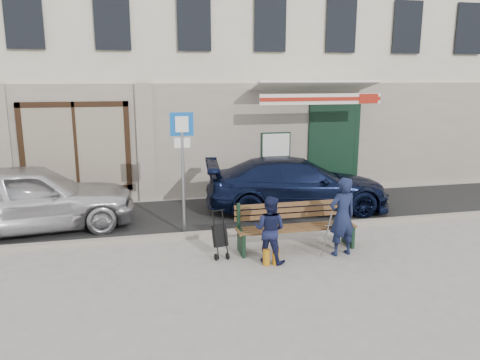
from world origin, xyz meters
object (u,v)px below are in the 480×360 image
object	(u,v)px
car_silver	(29,198)
man	(342,217)
stroller	(220,237)
bench	(294,227)
parking_sign	(182,154)
car_navy	(297,185)
woman	(270,229)

from	to	relation	value
car_silver	man	distance (m)	6.76
man	stroller	bearing A→B (deg)	-19.19
car_silver	bench	bearing A→B (deg)	-121.18
car_silver	parking_sign	bearing A→B (deg)	-112.58
car_navy	car_silver	bearing A→B (deg)	99.60
car_navy	stroller	size ratio (longest dim) A/B	5.21
bench	woman	distance (m)	0.85
car_navy	parking_sign	xyz separation A→B (m)	(-3.03, -1.18, 1.10)
man	bench	bearing A→B (deg)	-40.23
stroller	bench	bearing A→B (deg)	-11.57
man	woman	world-z (taller)	man
parking_sign	man	xyz separation A→B (m)	(2.82, -1.94, -1.01)
woman	car_silver	bearing A→B (deg)	3.34
car_navy	man	xyz separation A→B (m)	(-0.21, -3.12, 0.09)
car_navy	stroller	xyz separation A→B (m)	(-2.51, -2.71, -0.28)
car_navy	man	world-z (taller)	man
stroller	man	bearing A→B (deg)	-24.38
man	parking_sign	bearing A→B (deg)	-43.60
stroller	woman	bearing A→B (deg)	-42.18
parking_sign	car_navy	bearing A→B (deg)	21.74
car_navy	stroller	world-z (taller)	car_navy
parking_sign	stroller	size ratio (longest dim) A/B	2.95
car_silver	car_navy	bearing A→B (deg)	-94.77
parking_sign	stroller	distance (m)	2.12
parking_sign	man	world-z (taller)	parking_sign
man	stroller	distance (m)	2.37
parking_sign	stroller	bearing A→B (deg)	-70.87
woman	stroller	distance (m)	0.99
car_navy	woman	world-z (taller)	car_navy
car_silver	bench	size ratio (longest dim) A/B	1.88
stroller	car_navy	bearing A→B (deg)	33.00
man	car_navy	bearing A→B (deg)	-102.88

